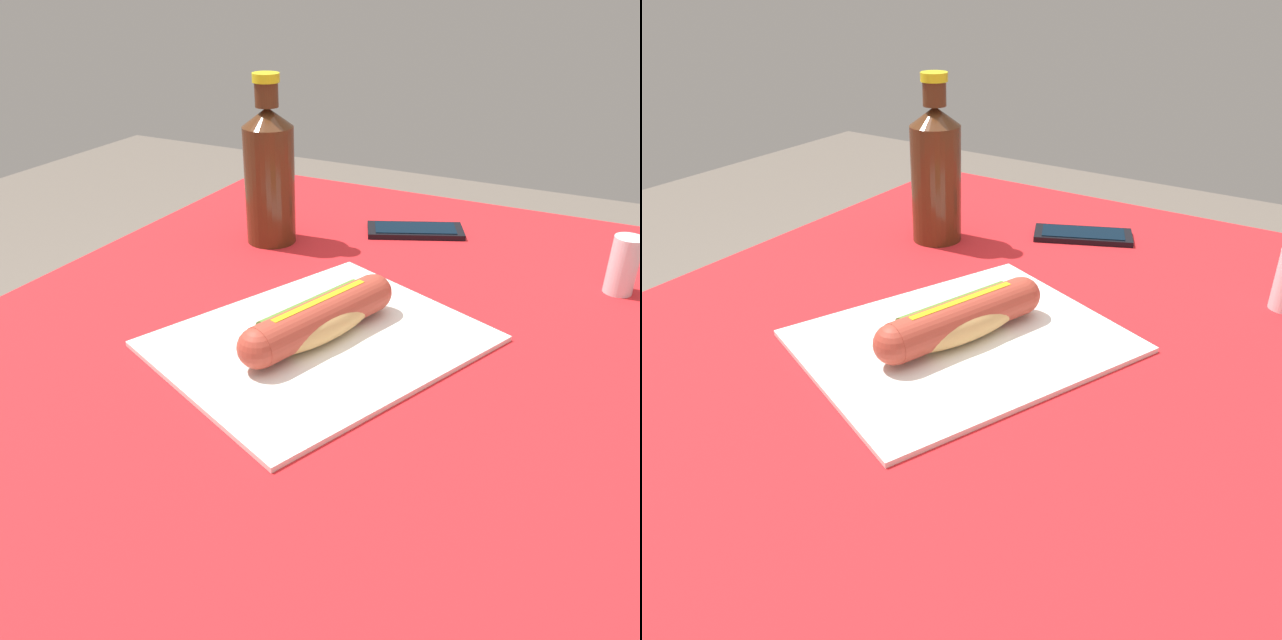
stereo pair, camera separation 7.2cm
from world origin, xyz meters
The scene contains 6 objects.
dining_table centered at (0.00, 0.00, 0.58)m, with size 0.97×0.80×0.73m.
paper_wrapper centered at (-0.07, -0.01, 0.73)m, with size 0.34×0.27×0.01m, color white.
hot_dog centered at (-0.07, -0.01, 0.76)m, with size 0.21×0.10×0.05m.
cell_phone centered at (0.30, 0.01, 0.74)m, with size 0.12×0.16×0.01m.
soda_bottle centered at (0.17, 0.19, 0.84)m, with size 0.07×0.07×0.24m.
salt_shaker centered at (0.22, -0.30, 0.77)m, with size 0.04×0.04×0.08m, color silver.
Camera 1 is at (-0.63, -0.30, 1.11)m, focal length 36.92 mm.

